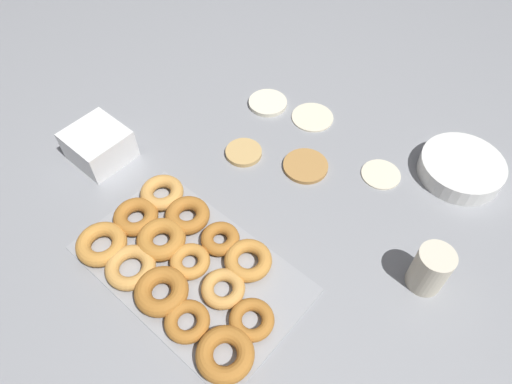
% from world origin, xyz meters
% --- Properties ---
extents(ground_plane, '(3.00, 3.00, 0.00)m').
position_xyz_m(ground_plane, '(0.00, 0.00, 0.00)').
color(ground_plane, gray).
extents(pancake_0, '(0.11, 0.11, 0.01)m').
position_xyz_m(pancake_0, '(-0.19, 0.18, 0.01)').
color(pancake_0, silver).
rests_on(pancake_0, ground_plane).
extents(pancake_1, '(0.11, 0.11, 0.01)m').
position_xyz_m(pancake_1, '(0.03, 0.07, 0.01)').
color(pancake_1, '#B27F42').
rests_on(pancake_1, ground_plane).
extents(pancake_2, '(0.10, 0.10, 0.01)m').
position_xyz_m(pancake_2, '(0.19, 0.17, 0.00)').
color(pancake_2, beige).
rests_on(pancake_2, ground_plane).
extents(pancake_3, '(0.09, 0.09, 0.01)m').
position_xyz_m(pancake_3, '(-0.11, -0.00, 0.01)').
color(pancake_3, tan).
rests_on(pancake_3, ground_plane).
extents(pancake_4, '(0.11, 0.11, 0.01)m').
position_xyz_m(pancake_4, '(-0.06, 0.22, 0.00)').
color(pancake_4, beige).
rests_on(pancake_4, ground_plane).
extents(donut_tray, '(0.48, 0.29, 0.04)m').
position_xyz_m(donut_tray, '(-0.00, -0.33, 0.02)').
color(donut_tray, '#93969B').
rests_on(donut_tray, ground_plane).
extents(batter_bowl, '(0.20, 0.20, 0.05)m').
position_xyz_m(batter_bowl, '(0.33, 0.30, 0.02)').
color(batter_bowl, white).
rests_on(batter_bowl, ground_plane).
extents(container_stack, '(0.14, 0.13, 0.08)m').
position_xyz_m(container_stack, '(-0.38, -0.24, 0.04)').
color(container_stack, white).
rests_on(container_stack, ground_plane).
extents(paper_cup, '(0.07, 0.07, 0.11)m').
position_xyz_m(paper_cup, '(0.40, -0.02, 0.05)').
color(paper_cup, beige).
rests_on(paper_cup, ground_plane).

